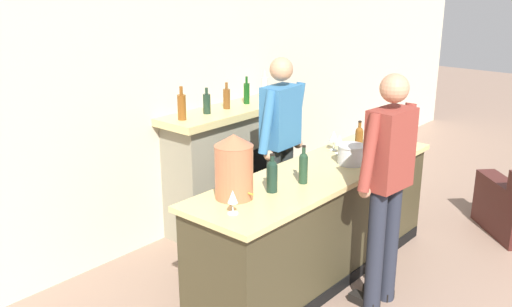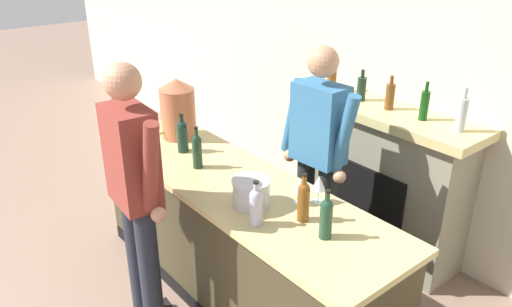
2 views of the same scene
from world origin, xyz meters
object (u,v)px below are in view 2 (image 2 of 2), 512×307
at_px(fireplace_stone, 382,179).
at_px(wine_bottle_merlot_tall, 326,217).
at_px(person_customer, 136,196).
at_px(copper_dispenser, 178,108).
at_px(wine_bottle_port_short, 303,200).
at_px(wine_glass_mid_counter, 144,121).
at_px(wine_bottle_burgundy_dark, 256,205).
at_px(wine_glass_front_right, 300,186).
at_px(wine_glass_near_bucket, 319,184).
at_px(wine_bottle_chardonnay_pale, 197,150).
at_px(wine_bottle_riesling_slim, 182,135).
at_px(person_bartender, 317,160).
at_px(ice_bucket_steel, 251,192).

xyz_separation_m(fireplace_stone, wine_bottle_merlot_tall, (0.59, -1.32, 0.45)).
height_order(person_customer, copper_dispenser, person_customer).
xyz_separation_m(wine_bottle_port_short, wine_glass_mid_counter, (-1.76, -0.08, -0.02)).
height_order(wine_bottle_merlot_tall, wine_bottle_burgundy_dark, wine_bottle_merlot_tall).
distance_m(wine_glass_front_right, wine_glass_near_bucket, 0.11).
bearing_deg(wine_glass_near_bucket, copper_dispenser, -176.03).
bearing_deg(wine_bottle_merlot_tall, wine_bottle_port_short, 171.75).
height_order(wine_bottle_chardonnay_pale, wine_glass_front_right, wine_bottle_chardonnay_pale).
relative_size(wine_bottle_riesling_slim, wine_glass_near_bucket, 1.63).
relative_size(wine_bottle_merlot_tall, wine_bottle_port_short, 0.98).
xyz_separation_m(wine_bottle_chardonnay_pale, wine_glass_mid_counter, (-0.79, 0.01, -0.02)).
bearing_deg(fireplace_stone, wine_glass_near_bucket, -74.25).
bearing_deg(wine_bottle_riesling_slim, person_bartender, 34.75).
bearing_deg(wine_glass_mid_counter, wine_bottle_riesling_slim, 6.79).
relative_size(ice_bucket_steel, wine_bottle_burgundy_dark, 0.86).
distance_m(wine_bottle_merlot_tall, wine_glass_front_right, 0.38).
relative_size(wine_bottle_port_short, wine_bottle_burgundy_dark, 1.07).
height_order(wine_bottle_chardonnay_pale, wine_bottle_burgundy_dark, wine_bottle_chardonnay_pale).
height_order(wine_bottle_riesling_slim, wine_glass_front_right, wine_bottle_riesling_slim).
relative_size(ice_bucket_steel, wine_bottle_riesling_slim, 0.80).
height_order(wine_bottle_chardonnay_pale, wine_bottle_port_short, wine_bottle_chardonnay_pale).
relative_size(fireplace_stone, ice_bucket_steel, 6.44).
height_order(wine_bottle_chardonnay_pale, wine_bottle_riesling_slim, wine_bottle_chardonnay_pale).
bearing_deg(fireplace_stone, wine_bottle_riesling_slim, -123.90).
height_order(person_customer, wine_bottle_chardonnay_pale, person_customer).
bearing_deg(wine_bottle_burgundy_dark, wine_bottle_riesling_slim, 168.96).
distance_m(wine_bottle_chardonnay_pale, wine_bottle_port_short, 0.97).
distance_m(person_bartender, wine_glass_front_right, 0.53).
xyz_separation_m(copper_dispenser, wine_glass_front_right, (1.39, 0.00, -0.12)).
relative_size(ice_bucket_steel, wine_glass_near_bucket, 1.31).
xyz_separation_m(copper_dispenser, wine_bottle_burgundy_dark, (1.41, -0.35, -0.12)).
xyz_separation_m(wine_glass_near_bucket, wine_glass_mid_counter, (-1.67, -0.29, -0.01)).
bearing_deg(wine_glass_near_bucket, wine_bottle_riesling_slim, -168.84).
xyz_separation_m(fireplace_stone, wine_bottle_burgundy_dark, (0.26, -1.53, 0.44)).
bearing_deg(person_customer, wine_bottle_burgundy_dark, 36.44).
distance_m(wine_bottle_merlot_tall, wine_bottle_burgundy_dark, 0.40).
bearing_deg(person_bartender, copper_dispenser, -158.01).
height_order(ice_bucket_steel, wine_bottle_burgundy_dark, wine_bottle_burgundy_dark).
xyz_separation_m(ice_bucket_steel, wine_bottle_burgundy_dark, (0.19, -0.12, 0.04)).
bearing_deg(wine_glass_front_right, ice_bucket_steel, -127.37).
height_order(fireplace_stone, person_bartender, person_bartender).
xyz_separation_m(wine_bottle_burgundy_dark, wine_glass_near_bucket, (0.05, 0.45, 0.00)).
relative_size(wine_bottle_burgundy_dark, wine_glass_mid_counter, 1.63).
relative_size(wine_glass_front_right, wine_glass_near_bucket, 0.96).
xyz_separation_m(copper_dispenser, wine_bottle_merlot_tall, (1.74, -0.14, -0.11)).
distance_m(ice_bucket_steel, wine_bottle_chardonnay_pale, 0.65).
relative_size(fireplace_stone, person_customer, 0.84).
height_order(ice_bucket_steel, wine_bottle_chardonnay_pale, wine_bottle_chardonnay_pale).
xyz_separation_m(fireplace_stone, wine_bottle_riesling_slim, (-0.88, -1.31, 0.45)).
xyz_separation_m(copper_dispenser, wine_bottle_port_short, (1.54, -0.11, -0.11)).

